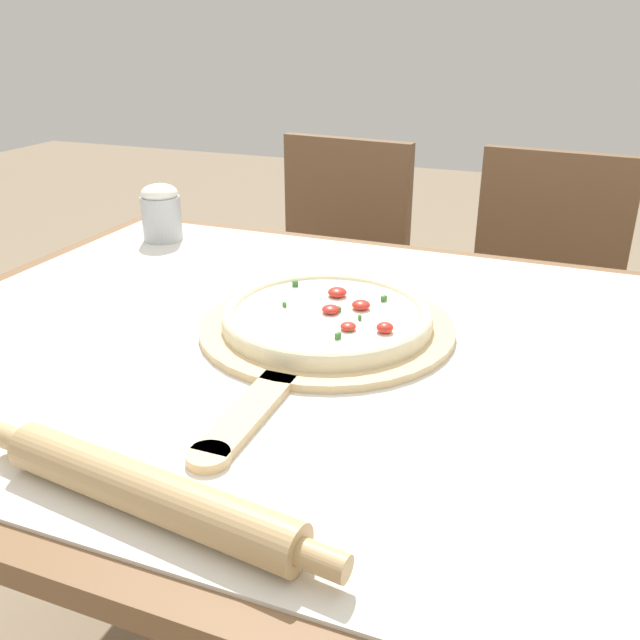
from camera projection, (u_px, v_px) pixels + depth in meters
name	position (u px, v px, depth m)	size (l,w,h in m)	color
dining_table	(322.00, 399.00, 1.05)	(1.36, 1.04, 0.74)	brown
towel_cloth	(322.00, 343.00, 1.01)	(1.28, 0.96, 0.00)	silver
pizza_peel	(322.00, 332.00, 1.02)	(0.39, 0.58, 0.01)	#D6B784
pizza	(327.00, 316.00, 1.03)	(0.32, 0.32, 0.03)	beige
rolling_pin	(148.00, 492.00, 0.65)	(0.42, 0.09, 0.05)	tan
chair_left	(331.00, 278.00, 1.91)	(0.44, 0.44, 0.89)	brown
chair_right	(536.00, 305.00, 1.73)	(0.44, 0.44, 0.89)	brown
flour_cup	(161.00, 212.00, 1.45)	(0.08, 0.08, 0.12)	#B2B7BC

